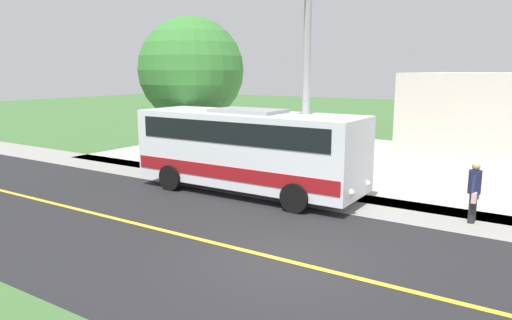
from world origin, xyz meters
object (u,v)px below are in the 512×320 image
shuttle_bus_front (248,147)px  pedestrian_with_bags (474,190)px  street_light_pole (305,74)px  tree_curbside (191,70)px

shuttle_bus_front → pedestrian_with_bags: bearing=95.3°
shuttle_bus_front → street_light_pole: 3.12m
shuttle_bus_front → tree_curbside: bearing=-120.4°
pedestrian_with_bags → street_light_pole: street_light_pole is taller
pedestrian_with_bags → street_light_pole: 5.99m
shuttle_bus_front → tree_curbside: (-2.88, -4.91, 2.57)m
pedestrian_with_bags → street_light_pole: size_ratio=0.23×
pedestrian_with_bags → shuttle_bus_front: bearing=-84.7°
shuttle_bus_front → tree_curbside: size_ratio=1.25×
shuttle_bus_front → pedestrian_with_bags: shuttle_bus_front is taller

